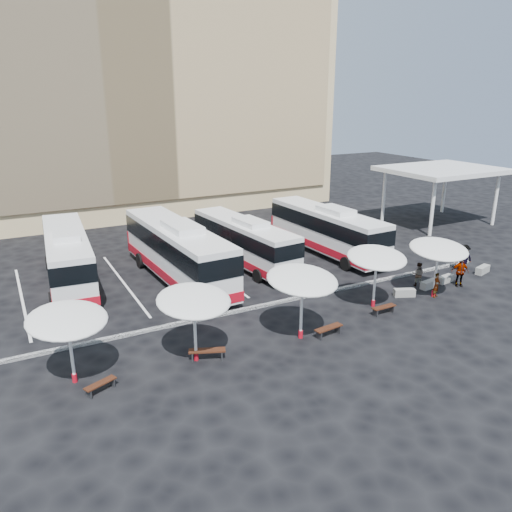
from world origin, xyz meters
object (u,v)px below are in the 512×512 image
bus_0 (67,255)px  passenger_2 (460,272)px  wood_bench_1 (207,352)px  conc_bench_2 (446,279)px  bus_1 (177,250)px  bus_2 (244,240)px  conc_bench_3 (483,270)px  sunshade_4 (439,249)px  wood_bench_2 (329,329)px  bus_3 (326,229)px  sunshade_3 (377,258)px  wood_bench_0 (100,385)px  sunshade_1 (194,301)px  sunshade_0 (67,320)px  passenger_3 (464,258)px  sunshade_2 (302,280)px  passenger_1 (418,274)px  wood_bench_3 (384,308)px  conc_bench_0 (404,293)px  conc_bench_1 (429,284)px  passenger_0 (436,285)px

bus_0 → passenger_2: size_ratio=6.20×
wood_bench_1 → conc_bench_2: 17.51m
bus_1 → bus_2: (5.24, 0.94, -0.30)m
conc_bench_3 → sunshade_4: bearing=-166.8°
bus_1 → wood_bench_2: 11.85m
bus_3 → sunshade_3: bearing=-112.1°
wood_bench_0 → sunshade_3: bearing=5.6°
sunshade_1 → conc_bench_3: (21.47, 1.81, -2.69)m
sunshade_3 → conc_bench_2: 7.24m
sunshade_0 → passenger_3: bearing=4.3°
sunshade_2 → wood_bench_0: size_ratio=2.81×
sunshade_2 → wood_bench_1: bearing=178.0°
sunshade_1 → wood_bench_1: (0.46, -0.21, -2.54)m
conc_bench_2 → passenger_1: (-2.03, 0.42, 0.54)m
sunshade_0 → wood_bench_3: bearing=-2.9°
sunshade_1 → conc_bench_0: bearing=5.1°
sunshade_1 → passenger_2: sunshade_1 is taller
wood_bench_1 → passenger_1: bearing=8.7°
conc_bench_2 → bus_0: bearing=152.2°
bus_0 → conc_bench_0: bus_0 is taller
sunshade_0 → bus_3: bearing=26.3°
bus_3 → sunshade_1: bearing=-146.4°
conc_bench_0 → sunshade_1: bearing=-174.9°
conc_bench_1 → passenger_0: size_ratio=0.85×
sunshade_0 → passenger_3: size_ratio=2.12×
conc_bench_0 → conc_bench_3: (7.63, 0.59, 0.01)m
sunshade_3 → sunshade_4: bearing=-7.8°
sunshade_2 → wood_bench_3: 6.24m
wood_bench_3 → conc_bench_2: conc_bench_2 is taller
passenger_1 → wood_bench_0: bearing=59.4°
wood_bench_2 → passenger_0: (8.67, 1.18, 0.39)m
bus_1 → bus_3: bearing=-0.8°
conc_bench_1 → passenger_1: (-0.36, 0.63, 0.53)m
bus_2 → wood_bench_2: bus_2 is taller
sunshade_2 → wood_bench_3: sunshade_2 is taller
sunshade_4 → conc_bench_3: 6.85m
bus_0 → wood_bench_2: (10.31, -13.88, -1.51)m
bus_2 → wood_bench_0: bus_2 is taller
bus_3 → conc_bench_0: bearing=-97.3°
wood_bench_1 → passenger_0: (14.98, 0.52, 0.37)m
wood_bench_3 → bus_3: bearing=71.0°
conc_bench_0 → conc_bench_2: 4.06m
wood_bench_1 → conc_bench_2: bearing=6.4°
sunshade_1 → wood_bench_0: 5.13m
conc_bench_3 → passenger_1: 5.67m
wood_bench_2 → passenger_1: passenger_1 is taller
bus_1 → passenger_3: bus_1 is taller
conc_bench_2 → sunshade_2: bearing=-170.3°
conc_bench_3 → passenger_0: 6.24m
conc_bench_0 → passenger_0: passenger_0 is taller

